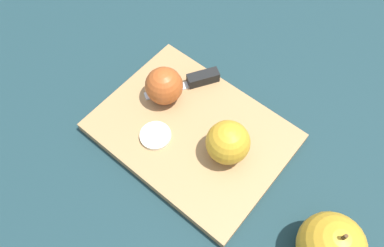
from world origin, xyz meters
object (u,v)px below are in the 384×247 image
apple_half_left (228,142)px  apple_whole (331,246)px  knife (198,80)px  apple_half_right (164,86)px

apple_half_left → apple_whole: bearing=-152.7°
apple_half_left → knife: size_ratio=0.52×
apple_half_left → knife: 0.15m
apple_half_right → apple_half_left: bearing=159.4°
apple_half_left → apple_half_right: size_ratio=1.07×
apple_half_right → apple_whole: (-0.35, -0.00, -0.00)m
knife → apple_whole: apple_whole is taller
apple_half_right → knife: apple_half_right is taller
apple_half_right → apple_whole: size_ratio=0.62×
apple_half_right → apple_whole: apple_whole is taller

